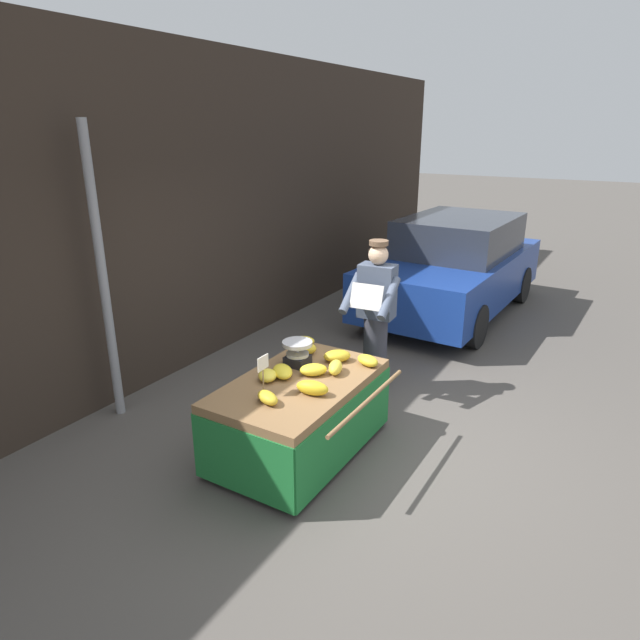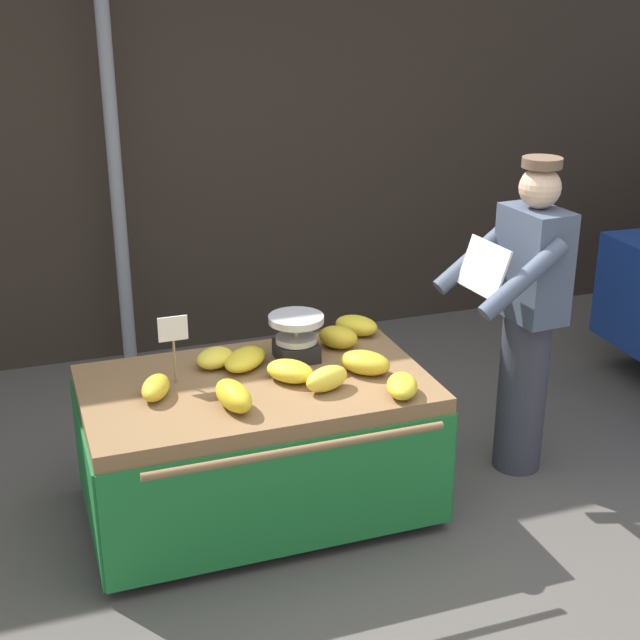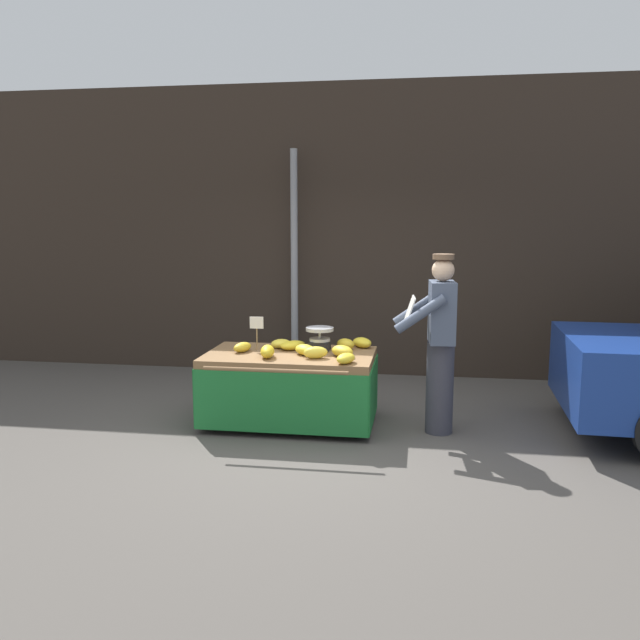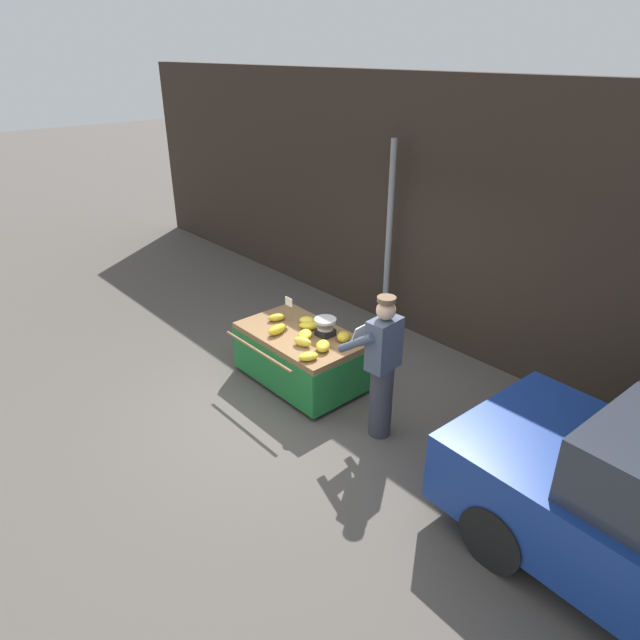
% 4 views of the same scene
% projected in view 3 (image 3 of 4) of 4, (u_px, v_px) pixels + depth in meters
% --- Properties ---
extents(ground_plane, '(60.00, 60.00, 0.00)m').
position_uv_depth(ground_plane, '(329.00, 444.00, 5.98)').
color(ground_plane, '#514C47').
extents(back_wall, '(16.00, 0.24, 3.74)m').
position_uv_depth(back_wall, '(361.00, 231.00, 8.54)').
color(back_wall, '#332821').
rests_on(back_wall, ground).
extents(street_pole, '(0.09, 0.09, 2.90)m').
position_uv_depth(street_pole, '(294.00, 265.00, 8.39)').
color(street_pole, gray).
rests_on(street_pole, ground).
extents(banana_cart, '(1.68, 1.20, 0.72)m').
position_uv_depth(banana_cart, '(290.00, 373.00, 6.52)').
color(banana_cart, olive).
rests_on(banana_cart, ground).
extents(weighing_scale, '(0.28, 0.28, 0.23)m').
position_uv_depth(weighing_scale, '(320.00, 339.00, 6.61)').
color(weighing_scale, black).
rests_on(weighing_scale, banana_cart).
extents(price_sign, '(0.14, 0.01, 0.34)m').
position_uv_depth(price_sign, '(257.00, 326.00, 6.61)').
color(price_sign, '#997A51').
rests_on(price_sign, banana_cart).
extents(banana_bunch_0, '(0.18, 0.30, 0.12)m').
position_uv_depth(banana_bunch_0, '(267.00, 351.00, 6.27)').
color(banana_bunch_0, gold).
rests_on(banana_bunch_0, banana_cart).
extents(banana_bunch_1, '(0.30, 0.30, 0.11)m').
position_uv_depth(banana_bunch_1, '(342.00, 351.00, 6.31)').
color(banana_bunch_1, gold).
rests_on(banana_bunch_1, banana_cart).
extents(banana_bunch_2, '(0.20, 0.27, 0.10)m').
position_uv_depth(banana_bunch_2, '(242.00, 347.00, 6.54)').
color(banana_bunch_2, gold).
rests_on(banana_bunch_2, banana_cart).
extents(banana_bunch_3, '(0.26, 0.20, 0.12)m').
position_uv_depth(banana_bunch_3, '(316.00, 352.00, 6.23)').
color(banana_bunch_3, yellow).
rests_on(banana_bunch_3, banana_cart).
extents(banana_bunch_4, '(0.22, 0.27, 0.10)m').
position_uv_depth(banana_bunch_4, '(346.00, 358.00, 6.02)').
color(banana_bunch_4, yellow).
rests_on(banana_bunch_4, banana_cart).
extents(banana_bunch_5, '(0.26, 0.27, 0.11)m').
position_uv_depth(banana_bunch_5, '(346.00, 344.00, 6.65)').
color(banana_bunch_5, gold).
rests_on(banana_bunch_5, banana_cart).
extents(banana_bunch_6, '(0.32, 0.32, 0.09)m').
position_uv_depth(banana_bunch_6, '(293.00, 345.00, 6.65)').
color(banana_bunch_6, yellow).
rests_on(banana_bunch_6, banana_cart).
extents(banana_bunch_7, '(0.28, 0.29, 0.10)m').
position_uv_depth(banana_bunch_7, '(305.00, 350.00, 6.40)').
color(banana_bunch_7, yellow).
rests_on(banana_bunch_7, banana_cart).
extents(banana_bunch_8, '(0.26, 0.25, 0.09)m').
position_uv_depth(banana_bunch_8, '(281.00, 344.00, 6.73)').
color(banana_bunch_8, yellow).
rests_on(banana_bunch_8, banana_cart).
extents(banana_bunch_9, '(0.28, 0.29, 0.10)m').
position_uv_depth(banana_bunch_9, '(362.00, 343.00, 6.76)').
color(banana_bunch_9, yellow).
rests_on(banana_bunch_9, banana_cart).
extents(vendor_person, '(0.60, 0.54, 1.71)m').
position_uv_depth(vendor_person, '(439.00, 343.00, 6.19)').
color(vendor_person, '#383842').
rests_on(vendor_person, ground).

